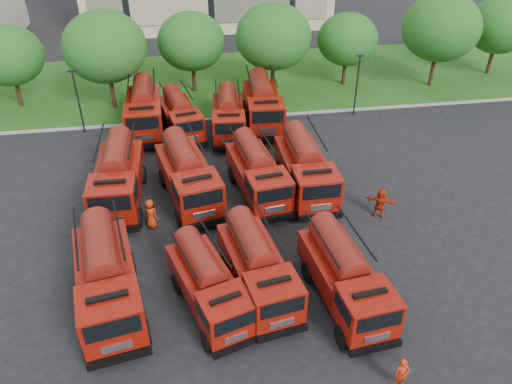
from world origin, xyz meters
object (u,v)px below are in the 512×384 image
fire_truck_1 (208,284)px  fire_truck_4 (118,177)px  fire_truck_10 (228,115)px  fire_truck_11 (262,103)px  firefighter_4 (152,226)px  fire_truck_0 (106,278)px  firefighter_5 (378,216)px  fire_truck_2 (258,267)px  fire_truck_5 (188,175)px  firefighter_2 (348,290)px  firefighter_3 (384,319)px  fire_truck_7 (305,168)px  firefighter_1 (251,338)px  fire_truck_6 (257,172)px  fire_truck_9 (180,115)px  fire_truck_8 (144,109)px  fire_truck_3 (345,276)px

fire_truck_1 → fire_truck_4: bearing=98.6°
fire_truck_10 → fire_truck_11: 3.17m
fire_truck_1 → fire_truck_11: bearing=55.7°
firefighter_4 → fire_truck_10: bearing=-76.6°
fire_truck_0 → fire_truck_1: size_ratio=1.19×
fire_truck_1 → firefighter_4: fire_truck_1 is taller
fire_truck_11 → firefighter_5: bearing=-66.2°
fire_truck_2 → fire_truck_5: (-3.03, 8.67, 0.18)m
fire_truck_5 → firefighter_5: fire_truck_5 is taller
firefighter_2 → firefighter_3: bearing=-155.7°
firefighter_2 → fire_truck_10: bearing=8.8°
fire_truck_7 → firefighter_1: size_ratio=4.49×
fire_truck_7 → firefighter_4: 10.16m
fire_truck_6 → fire_truck_11: size_ratio=0.94×
fire_truck_11 → fire_truck_5: bearing=-119.6°
fire_truck_9 → fire_truck_10: bearing=-22.0°
fire_truck_11 → firefighter_1: size_ratio=4.68×
fire_truck_7 → firefighter_5: 5.40m
fire_truck_10 → firefighter_1: bearing=-88.7°
fire_truck_6 → fire_truck_7: bearing=-9.5°
fire_truck_4 → fire_truck_5: (4.26, -0.39, -0.03)m
fire_truck_8 → firefighter_2: 22.19m
fire_truck_10 → firefighter_5: bearing=-52.4°
fire_truck_8 → firefighter_3: size_ratio=4.05×
firefighter_1 → fire_truck_7: bearing=91.5°
fire_truck_0 → fire_truck_1: bearing=-20.4°
fire_truck_1 → fire_truck_6: (3.78, 9.21, 0.17)m
fire_truck_1 → fire_truck_2: bearing=-1.2°
fire_truck_1 → fire_truck_5: 9.42m
fire_truck_3 → fire_truck_4: bearing=130.6°
fire_truck_9 → firefighter_2: 20.12m
fire_truck_7 → firefighter_1: (-5.14, -11.37, -1.74)m
firefighter_1 → firefighter_2: firefighter_2 is taller
fire_truck_6 → firefighter_4: size_ratio=3.96×
fire_truck_5 → fire_truck_11: fire_truck_11 is taller
fire_truck_11 → firefighter_1: (-4.03, -21.36, -1.79)m
fire_truck_4 → firefighter_3: size_ratio=4.05×
fire_truck_4 → firefighter_2: 15.44m
fire_truck_0 → fire_truck_8: bearing=76.0°
fire_truck_0 → firefighter_3: fire_truck_0 is taller
fire_truck_4 → fire_truck_8: fire_truck_4 is taller
fire_truck_11 → firefighter_5: size_ratio=4.04×
firefighter_5 → fire_truck_4: bearing=11.9°
fire_truck_2 → fire_truck_6: bearing=71.4°
fire_truck_3 → fire_truck_7: bearing=80.9°
firefighter_5 → fire_truck_11: bearing=-43.2°
firefighter_2 → firefighter_5: size_ratio=0.99×
fire_truck_2 → firefighter_1: bearing=-114.0°
fire_truck_1 → firefighter_2: bearing=-17.7°
fire_truck_11 → fire_truck_1: bearing=-103.3°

